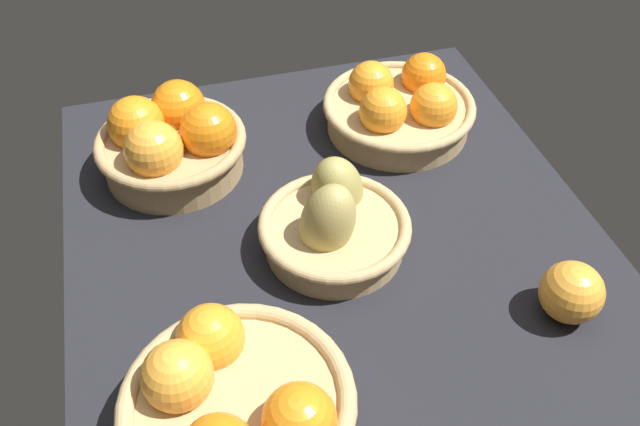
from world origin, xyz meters
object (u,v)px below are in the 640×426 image
(basket_far_left, at_px, (235,407))
(basket_center_pears, at_px, (334,223))
(basket_near_right, at_px, (400,107))
(basket_far_right, at_px, (171,141))
(loose_orange_front_gap, at_px, (571,292))

(basket_far_left, bearing_deg, basket_center_pears, -36.75)
(basket_far_left, relative_size, basket_center_pears, 1.18)
(basket_near_right, distance_m, basket_far_right, 0.36)
(basket_near_right, relative_size, loose_orange_front_gap, 3.16)
(basket_near_right, xyz_separation_m, loose_orange_front_gap, (-0.41, -0.07, -0.00))
(basket_far_right, relative_size, loose_orange_front_gap, 2.90)
(basket_far_right, bearing_deg, loose_orange_front_gap, -133.54)
(basket_far_left, bearing_deg, loose_orange_front_gap, -83.82)
(basket_far_left, height_order, loose_orange_front_gap, basket_far_left)
(basket_near_right, bearing_deg, basket_far_left, 142.39)
(basket_center_pears, distance_m, loose_orange_front_gap, 0.31)
(basket_far_right, distance_m, loose_orange_front_gap, 0.59)
(basket_center_pears, xyz_separation_m, basket_near_right, (0.22, -0.17, 0.00))
(basket_far_left, distance_m, basket_near_right, 0.57)
(basket_far_left, distance_m, loose_orange_front_gap, 0.42)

